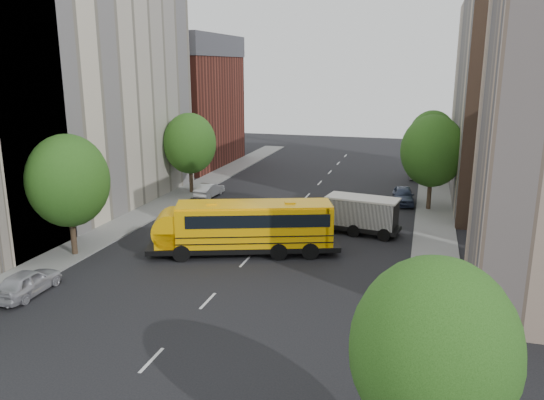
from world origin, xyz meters
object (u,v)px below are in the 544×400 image
at_px(street_tree_1, 68,181).
at_px(parked_car_1, 209,190).
at_px(school_bus, 242,225).
at_px(street_tree_3, 434,351).
at_px(street_tree_4, 432,151).
at_px(parked_car_0, 27,282).
at_px(safari_truck, 356,214).
at_px(parked_car_4, 403,195).
at_px(street_tree_5, 432,137).
at_px(parked_car_5, 416,172).
at_px(street_tree_2, 190,143).

relative_size(street_tree_1, parked_car_1, 2.01).
distance_m(street_tree_1, school_bus, 11.27).
bearing_deg(street_tree_3, street_tree_4, 90.00).
bearing_deg(parked_car_0, safari_truck, -135.91).
distance_m(parked_car_0, parked_car_4, 31.50).
distance_m(street_tree_5, parked_car_0, 41.63).
distance_m(street_tree_4, parked_car_0, 31.89).
distance_m(school_bus, parked_car_4, 18.89).
xyz_separation_m(safari_truck, parked_car_4, (2.91, 9.72, -0.69)).
bearing_deg(street_tree_3, parked_car_4, 93.74).
relative_size(school_bus, parked_car_4, 2.83).
distance_m(street_tree_3, parked_car_5, 45.47).
height_order(parked_car_0, parked_car_5, parked_car_0).
bearing_deg(street_tree_2, school_bus, -54.86).
relative_size(safari_truck, parked_car_4, 1.50).
height_order(street_tree_1, parked_car_5, street_tree_1).
bearing_deg(street_tree_4, parked_car_5, 96.01).
relative_size(street_tree_2, street_tree_5, 1.03).
height_order(street_tree_5, school_bus, street_tree_5).
relative_size(street_tree_3, parked_car_4, 1.60).
xyz_separation_m(school_bus, parked_car_1, (-8.15, 13.86, -1.30)).
distance_m(street_tree_1, parked_car_0, 7.44).
height_order(school_bus, parked_car_0, school_bus).
bearing_deg(street_tree_2, street_tree_1, -90.00).
height_order(street_tree_3, parked_car_1, street_tree_3).
xyz_separation_m(parked_car_0, parked_car_1, (0.80, 23.12, -0.06)).
relative_size(parked_car_0, parked_car_4, 0.94).
bearing_deg(street_tree_2, street_tree_3, -55.49).
distance_m(parked_car_0, parked_car_5, 41.90).
distance_m(street_tree_2, street_tree_5, 25.06).
bearing_deg(parked_car_4, street_tree_4, -41.45).
relative_size(safari_truck, parked_car_0, 1.60).
height_order(street_tree_2, school_bus, street_tree_2).
xyz_separation_m(street_tree_2, parked_car_1, (2.20, -0.83, -4.18)).
xyz_separation_m(street_tree_4, parked_car_4, (-2.20, 1.61, -4.32)).
bearing_deg(street_tree_3, street_tree_1, 147.53).
bearing_deg(street_tree_5, parked_car_4, -101.96).
height_order(parked_car_1, parked_car_4, parked_car_4).
bearing_deg(school_bus, street_tree_5, 47.16).
relative_size(street_tree_2, parked_car_4, 1.73).
xyz_separation_m(street_tree_4, safari_truck, (-5.11, -8.11, -3.63)).
relative_size(parked_car_1, parked_car_5, 1.00).
height_order(street_tree_3, parked_car_4, street_tree_3).
bearing_deg(safari_truck, street_tree_3, -68.86).
relative_size(street_tree_1, street_tree_2, 1.03).
relative_size(street_tree_5, parked_car_1, 1.91).
height_order(street_tree_1, street_tree_2, street_tree_1).
bearing_deg(parked_car_0, street_tree_1, -78.30).
distance_m(street_tree_3, street_tree_5, 44.00).
relative_size(street_tree_4, safari_truck, 1.21).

